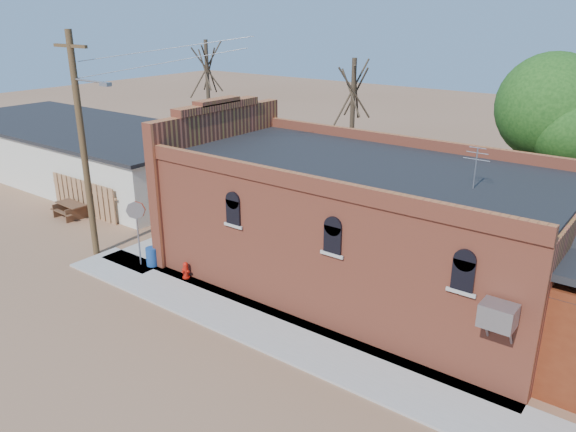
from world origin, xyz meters
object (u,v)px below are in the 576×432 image
Objects in this scene: trash_barrel at (152,256)px; picnic_table at (72,208)px; fire_hydrant at (186,270)px; utility_pole at (83,143)px; brick_bar at (353,223)px; stop_sign at (136,216)px.

picnic_table is (-7.71, 1.41, 0.01)m from trash_barrel.
trash_barrel is at bearing -6.91° from picnic_table.
trash_barrel reaches higher than fire_hydrant.
utility_pole is 13.83× the size of fire_hydrant.
brick_bar is 6.17× the size of stop_sign.
trash_barrel is at bearing -174.48° from fire_hydrant.
utility_pole reaches higher than trash_barrel.
fire_hydrant is at bearing -4.82° from picnic_table.
brick_bar is at bearing 12.38° from picnic_table.
brick_bar is 25.20× the size of fire_hydrant.
brick_bar reaches higher than stop_sign.
trash_barrel is (-6.94, -3.71, -1.88)m from brick_bar.
trash_barrel is at bearing 3.83° from stop_sign.
fire_hydrant reaches higher than picnic_table.
fire_hydrant is at bearing 7.17° from utility_pole.
trash_barrel is at bearing 11.63° from utility_pole.
stop_sign is at bearing -152.01° from trash_barrel.
utility_pole is 6.48m from fire_hydrant.
brick_bar is 14.95m from picnic_table.
fire_hydrant is at bearing -143.75° from brick_bar.
utility_pole is 5.01× the size of picnic_table.
picnic_table is at bearing 169.61° from trash_barrel.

